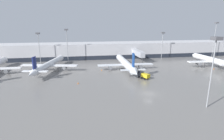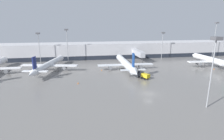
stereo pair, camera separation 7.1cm
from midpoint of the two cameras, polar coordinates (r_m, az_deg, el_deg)
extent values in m
plane|color=slate|center=(52.97, 11.83, -7.57)|extent=(320.00, 320.00, 0.00)
cube|color=#B2B2B7|center=(110.14, 0.09, 6.61)|extent=(160.00, 16.00, 9.00)
cube|color=#1E232D|center=(102.84, 0.86, 4.18)|extent=(156.80, 0.10, 2.40)
cube|color=#A8AAB2|center=(97.84, 8.56, 5.50)|extent=(2.60, 15.52, 2.80)
cylinder|color=#3F4247|center=(91.71, 9.88, 2.95)|extent=(0.44, 0.44, 3.20)
cylinder|color=white|center=(96.58, 29.57, 2.89)|extent=(3.55, 25.08, 2.78)
cone|color=white|center=(107.83, 25.12, 4.44)|extent=(2.74, 3.14, 2.64)
cube|color=white|center=(96.19, 29.75, 2.49)|extent=(23.49, 3.45, 0.44)
cylinder|color=slate|center=(92.49, 26.47, 1.94)|extent=(1.62, 3.05, 1.53)
cylinder|color=slate|center=(100.48, 32.66, 2.05)|extent=(1.62, 3.05, 1.53)
cylinder|color=#2D2D33|center=(103.40, 26.73, 2.58)|extent=(0.20, 0.20, 2.08)
cylinder|color=#2D2D33|center=(93.79, 28.04, 1.35)|extent=(0.20, 0.20, 2.08)
cylinder|color=#2D2D33|center=(98.37, 31.58, 1.44)|extent=(0.20, 0.20, 2.08)
cylinder|color=silver|center=(79.67, 4.36, 2.29)|extent=(3.88, 29.86, 3.06)
cone|color=silver|center=(95.60, 2.21, 4.37)|extent=(3.00, 3.44, 2.90)
cone|color=silver|center=(63.49, 7.71, -0.97)|extent=(2.88, 4.66, 2.75)
cube|color=silver|center=(79.09, 4.47, 1.74)|extent=(25.13, 3.19, 0.44)
cube|color=silver|center=(66.66, 6.91, 0.07)|extent=(9.56, 1.66, 0.35)
cube|color=navy|center=(65.88, 7.00, 2.99)|extent=(0.42, 2.26, 5.71)
cylinder|color=slate|center=(78.08, -0.58, 0.92)|extent=(1.76, 2.79, 1.68)
cylinder|color=slate|center=(81.11, 9.30, 1.24)|extent=(1.76, 2.79, 1.68)
cylinder|color=#2D2D33|center=(89.37, 2.99, 2.27)|extent=(0.20, 0.20, 1.46)
cylinder|color=#2D2D33|center=(77.95, 1.69, 0.46)|extent=(0.20, 0.20, 1.46)
cylinder|color=#2D2D33|center=(79.70, 7.38, 0.66)|extent=(0.20, 0.20, 1.46)
cylinder|color=silver|center=(81.82, -19.55, 1.92)|extent=(9.03, 29.95, 2.62)
cone|color=silver|center=(96.99, -15.97, 4.06)|extent=(3.05, 3.35, 2.49)
cone|color=silver|center=(66.84, -24.89, -1.29)|extent=(3.15, 4.34, 2.36)
cube|color=silver|center=(81.25, -19.71, 1.45)|extent=(24.53, 7.99, 0.44)
cube|color=silver|center=(69.49, -23.74, -0.38)|extent=(9.43, 3.52, 0.35)
cube|color=navy|center=(68.86, -23.99, 1.99)|extent=(0.89, 2.52, 4.85)
cylinder|color=slate|center=(84.25, -23.99, 0.93)|extent=(2.06, 3.30, 1.44)
cylinder|color=slate|center=(79.09, -15.05, 0.88)|extent=(2.06, 3.30, 1.44)
cylinder|color=#2D2D33|center=(91.17, -17.19, 2.00)|extent=(0.20, 0.20, 1.81)
cylinder|color=#2D2D33|center=(82.49, -22.33, 0.28)|extent=(0.20, 0.20, 1.81)
cylinder|color=#2D2D33|center=(79.52, -17.20, 0.22)|extent=(0.20, 0.20, 1.81)
cone|color=white|center=(103.24, -31.37, 3.06)|extent=(3.00, 3.46, 2.98)
cylinder|color=slate|center=(84.04, -31.05, -0.18)|extent=(1.74, 2.79, 1.72)
cylinder|color=#2D2D33|center=(96.97, -32.70, 0.95)|extent=(0.20, 0.20, 1.51)
cube|color=gold|center=(66.13, 10.90, -1.80)|extent=(2.99, 3.54, 1.32)
cube|color=#333842|center=(67.66, 9.35, -1.17)|extent=(2.36, 2.44, 1.76)
cylinder|color=black|center=(67.49, 8.80, -2.27)|extent=(0.55, 0.74, 0.70)
cylinder|color=black|center=(68.61, 9.72, -2.03)|extent=(0.55, 0.74, 0.70)
cylinder|color=black|center=(65.50, 10.75, -2.88)|extent=(0.55, 0.74, 0.70)
cylinder|color=black|center=(66.65, 11.67, -2.62)|extent=(0.55, 0.74, 0.70)
cone|color=orange|center=(91.87, 30.38, 0.35)|extent=(0.37, 0.37, 0.64)
cone|color=orange|center=(61.18, -10.99, -4.14)|extent=(0.36, 0.36, 0.69)
cone|color=orange|center=(77.58, -3.35, 0.08)|extent=(0.41, 0.41, 0.68)
cylinder|color=gray|center=(125.32, 30.42, 8.25)|extent=(0.30, 0.30, 20.50)
cube|color=#4C4C51|center=(124.97, 31.05, 13.08)|extent=(1.80, 1.80, 0.80)
cylinder|color=gray|center=(106.76, 16.06, 7.39)|extent=(0.30, 0.30, 14.91)
cube|color=#4C4C51|center=(106.16, 16.36, 11.60)|extent=(1.80, 1.80, 0.80)
cylinder|color=gray|center=(98.80, -22.60, 6.38)|extent=(0.30, 0.30, 15.10)
cube|color=#4C4C51|center=(98.15, -23.05, 10.96)|extent=(1.80, 1.80, 0.80)
cylinder|color=gray|center=(47.08, 29.67, -1.54)|extent=(0.30, 0.30, 16.32)
cube|color=#4C4C51|center=(45.76, 31.01, 8.83)|extent=(1.80, 1.80, 0.80)
cylinder|color=gray|center=(95.39, -14.34, 7.32)|extent=(0.30, 0.30, 16.90)
cube|color=#4C4C51|center=(94.77, -14.68, 12.63)|extent=(1.80, 1.80, 0.80)
camera|label=1|loc=(0.04, -89.97, 0.01)|focal=28.00mm
camera|label=2|loc=(0.04, 90.03, -0.01)|focal=28.00mm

